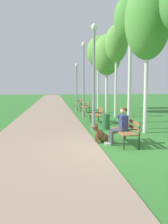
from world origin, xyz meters
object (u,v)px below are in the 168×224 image
(park_bench_mid, at_px, (98,114))
(person_seated_on_near_bench, at_px, (120,124))
(park_bench_near, at_px, (127,129))
(park_bench_far, at_px, (86,106))
(park_bench_furthest, at_px, (79,102))
(birch_tree_fifth, at_px, (107,55))
(litter_bin, at_px, (106,121))
(birch_tree_third, at_px, (131,20))
(lamp_post_mid, at_px, (84,79))
(birch_tree_fourth, at_px, (116,44))
(dog_brown, at_px, (101,135))
(birch_tree_sixth, at_px, (98,52))
(birch_tree_second, at_px, (148,20))
(lamp_post_near, at_px, (94,76))
(lamp_post_far, at_px, (77,86))

(park_bench_mid, relative_size, person_seated_on_near_bench, 1.20)
(park_bench_near, height_order, park_bench_far, same)
(park_bench_furthest, bearing_deg, birch_tree_fifth, -69.51)
(park_bench_far, relative_size, litter_bin, 2.14)
(park_bench_mid, height_order, person_seated_on_near_bench, person_seated_on_near_bench)
(park_bench_near, xyz_separation_m, birch_tree_third, (1.66, 4.71, 4.92))
(person_seated_on_near_bench, distance_m, litter_bin, 2.94)
(lamp_post_mid, height_order, birch_tree_third, birch_tree_third)
(litter_bin, bearing_deg, birch_tree_fourth, 69.28)
(birch_tree_fourth, bearing_deg, dog_brown, -109.18)
(birch_tree_third, height_order, birch_tree_sixth, birch_tree_third)
(park_bench_furthest, distance_m, birch_tree_fifth, 6.06)
(birch_tree_second, relative_size, birch_tree_fourth, 1.07)
(birch_tree_sixth, height_order, litter_bin, birch_tree_sixth)
(person_seated_on_near_bench, bearing_deg, birch_tree_second, 48.62)
(birch_tree_sixth, bearing_deg, birch_tree_third, -89.18)
(park_bench_far, xyz_separation_m, lamp_post_mid, (-0.46, -2.31, 1.95))
(dog_brown, height_order, lamp_post_near, lamp_post_near)
(park_bench_near, xyz_separation_m, birch_tree_fourth, (1.55, 7.08, 4.09))
(park_bench_mid, relative_size, birch_tree_third, 0.22)
(park_bench_mid, xyz_separation_m, birch_tree_fifth, (1.66, 5.16, 3.81))
(park_bench_furthest, relative_size, lamp_post_mid, 0.31)
(lamp_post_mid, bearing_deg, park_bench_far, 78.78)
(park_bench_furthest, distance_m, dog_brown, 14.01)
(birch_tree_fourth, bearing_deg, person_seated_on_near_bench, -103.95)
(park_bench_far, distance_m, birch_tree_fifth, 4.15)
(litter_bin, bearing_deg, park_bench_furthest, 90.08)
(park_bench_mid, relative_size, lamp_post_near, 0.32)
(birch_tree_second, bearing_deg, birch_tree_sixth, 89.24)
(park_bench_far, height_order, lamp_post_near, lamp_post_near)
(birch_tree_third, xyz_separation_m, birch_tree_fifth, (-0.05, 5.23, -1.11))
(park_bench_mid, bearing_deg, person_seated_on_near_bench, -91.83)
(park_bench_near, distance_m, park_bench_furthest, 14.35)
(park_bench_mid, bearing_deg, park_bench_near, -89.34)
(lamp_post_mid, bearing_deg, birch_tree_fifth, 50.08)
(park_bench_near, xyz_separation_m, birch_tree_fifth, (1.61, 9.94, 3.81))
(birch_tree_third, bearing_deg, lamp_post_mid, 128.01)
(park_bench_near, height_order, lamp_post_far, lamp_post_far)
(lamp_post_mid, relative_size, birch_tree_sixth, 0.74)
(park_bench_far, bearing_deg, person_seated_on_near_bench, -91.10)
(birch_tree_second, height_order, birch_tree_third, birch_tree_third)
(person_seated_on_near_bench, distance_m, birch_tree_fifth, 10.72)
(park_bench_mid, distance_m, park_bench_far, 4.98)
(park_bench_far, height_order, person_seated_on_near_bench, person_seated_on_near_bench)
(park_bench_mid, distance_m, litter_bin, 1.85)
(dog_brown, xyz_separation_m, litter_bin, (0.77, 2.57, 0.09))
(park_bench_mid, bearing_deg, birch_tree_sixth, 78.99)
(birch_tree_second, xyz_separation_m, litter_bin, (-1.41, 1.10, -4.23))
(park_bench_near, height_order, park_bench_mid, same)
(birch_tree_second, bearing_deg, park_bench_near, -127.15)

